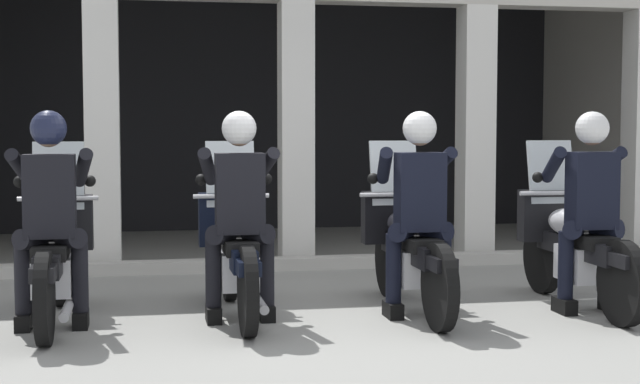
# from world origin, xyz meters

# --- Properties ---
(ground_plane) EXTENTS (80.00, 80.00, 0.00)m
(ground_plane) POSITION_xyz_m (0.00, 3.00, 0.00)
(ground_plane) COLOR gray
(station_building) EXTENTS (9.18, 3.96, 3.38)m
(station_building) POSITION_xyz_m (0.23, 4.94, 2.09)
(station_building) COLOR black
(station_building) RESTS_ON ground
(kerb_strip) EXTENTS (8.68, 0.24, 0.12)m
(kerb_strip) POSITION_xyz_m (0.23, 2.50, 0.06)
(kerb_strip) COLOR #B7B5AD
(kerb_strip) RESTS_ON ground
(motorcycle_far_left) EXTENTS (0.62, 2.04, 1.35)m
(motorcycle_far_left) POSITION_xyz_m (-2.05, 0.34, 0.50)
(motorcycle_far_left) COLOR black
(motorcycle_far_left) RESTS_ON ground
(police_officer_far_left) EXTENTS (0.63, 0.61, 1.58)m
(police_officer_far_left) POSITION_xyz_m (-2.05, 0.06, 0.94)
(police_officer_far_left) COLOR black
(police_officer_far_left) RESTS_ON ground
(motorcycle_center_left) EXTENTS (0.62, 2.04, 1.35)m
(motorcycle_center_left) POSITION_xyz_m (-0.68, 0.35, 0.50)
(motorcycle_center_left) COLOR black
(motorcycle_center_left) RESTS_ON ground
(police_officer_center_left) EXTENTS (0.63, 0.61, 1.58)m
(police_officer_center_left) POSITION_xyz_m (-0.68, 0.07, 0.94)
(police_officer_center_left) COLOR black
(police_officer_center_left) RESTS_ON ground
(motorcycle_center_right) EXTENTS (0.62, 2.04, 1.35)m
(motorcycle_center_right) POSITION_xyz_m (0.69, 0.26, 0.50)
(motorcycle_center_right) COLOR black
(motorcycle_center_right) RESTS_ON ground
(police_officer_center_right) EXTENTS (0.63, 0.61, 1.58)m
(police_officer_center_right) POSITION_xyz_m (0.68, -0.03, 0.94)
(police_officer_center_right) COLOR black
(police_officer_center_right) RESTS_ON ground
(motorcycle_far_right) EXTENTS (0.62, 2.04, 1.35)m
(motorcycle_far_right) POSITION_xyz_m (2.05, 0.16, 0.50)
(motorcycle_far_right) COLOR black
(motorcycle_far_right) RESTS_ON ground
(police_officer_far_right) EXTENTS (0.63, 0.61, 1.58)m
(police_officer_far_right) POSITION_xyz_m (2.05, -0.12, 0.94)
(police_officer_far_right) COLOR black
(police_officer_far_right) RESTS_ON ground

